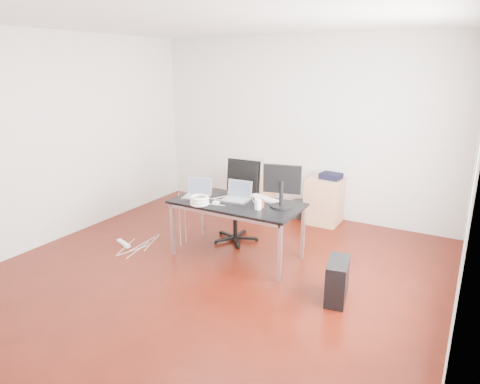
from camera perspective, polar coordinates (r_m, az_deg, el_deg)
The scene contains 18 objects.
room_shell at distance 4.67m, azimuth -2.92°, elevation 4.76°, with size 5.00×5.00×5.00m.
desk at distance 5.30m, azimuth -0.42°, elevation -1.91°, with size 1.60×0.80×0.73m.
office_chair at distance 5.89m, azimuth -0.25°, elevation -0.71°, with size 0.50×0.52×1.08m.
filing_cabinet_left at distance 7.14m, azimuth 1.99°, elevation 0.28°, with size 0.50×0.50×0.70m, color tan.
filing_cabinet_right at distance 6.70m, azimuth 11.14°, elevation -1.15°, with size 0.50×0.50×0.70m, color tan.
pc_tower at distance 4.62m, azimuth 12.83°, elevation -11.44°, with size 0.20×0.45×0.44m, color black.
wastebasket at distance 6.92m, azimuth 7.84°, elevation -2.26°, with size 0.24×0.24×0.28m, color black.
power_strip at distance 6.09m, azimuth -15.27°, elevation -6.62°, with size 0.30×0.06×0.04m, color white.
laptop_left at distance 5.51m, azimuth -5.72°, elevation -0.07°, with size 0.38×0.33×0.23m.
laptop_right at distance 5.36m, azimuth -0.42°, elevation -0.47°, with size 0.35×0.28×0.23m.
monitor at distance 5.07m, azimuth 5.62°, elevation 1.12°, with size 0.45×0.26×0.51m.
keyboard at distance 5.39m, azimuth 3.26°, elevation -0.89°, with size 0.44×0.14×0.02m, color white.
cup_white at distance 5.02m, azimuth 2.42°, elevation -1.64°, with size 0.08×0.08×0.12m, color white.
cup_brown at distance 5.08m, azimuth 2.81°, elevation -1.54°, with size 0.08×0.08×0.10m, color #5F2A20.
cable_coil at distance 5.19m, azimuth -5.42°, elevation -1.15°, with size 0.24×0.24×0.11m.
power_adapter at distance 5.23m, azimuth -3.23°, elevation -1.42°, with size 0.07×0.07×0.03m, color white.
speaker at distance 7.03m, azimuth 2.87°, elevation 3.71°, with size 0.09×0.08×0.18m, color #9E9E9E.
navy_garment at distance 6.60m, azimuth 12.03°, elevation 2.10°, with size 0.30×0.24×0.09m, color black.
Camera 1 is at (2.49, -3.86, 2.37)m, focal length 32.00 mm.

